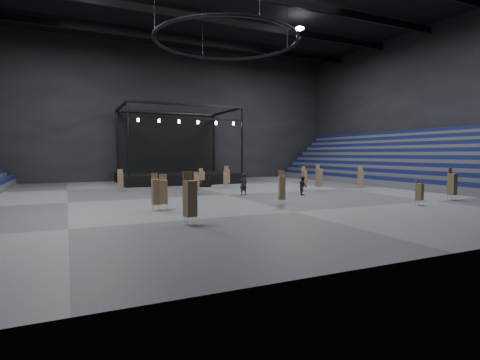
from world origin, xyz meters
name	(u,v)px	position (x,y,z in m)	size (l,w,h in m)	color
floor	(227,195)	(0.00, 0.00, 0.00)	(50.00, 50.00, 0.00)	#504F52
wall_back	(166,114)	(0.00, 21.00, 9.00)	(50.00, 0.20, 18.00)	black
wall_right	(430,105)	(25.00, 0.00, 9.00)	(0.20, 42.00, 18.00)	black
bleachers_right	(415,170)	(22.94, 0.00, 1.73)	(7.20, 40.00, 6.40)	#464648
stage	(176,171)	(0.00, 16.24, 1.45)	(14.00, 10.00, 9.20)	black
truss_ring	(226,41)	(0.00, 0.00, 13.00)	(12.30, 12.30, 5.15)	black
flight_case_left	(156,184)	(-3.97, 9.58, 0.34)	(1.03, 0.52, 0.69)	black
flight_case_mid	(205,183)	(0.85, 7.94, 0.38)	(1.15, 0.57, 0.76)	black
flight_case_right	(206,181)	(1.61, 9.92, 0.45)	(1.36, 0.68, 0.91)	black
chair_stack_0	(163,191)	(-7.04, -6.55, 1.20)	(0.57, 0.57, 2.27)	silver
chair_stack_1	(197,183)	(-2.23, 1.46, 1.03)	(0.49, 0.49, 1.95)	silver
chair_stack_2	(120,180)	(-7.97, 6.62, 1.13)	(0.51, 0.51, 2.10)	silver
chair_stack_3	(190,198)	(-7.01, -11.99, 1.38)	(0.64, 0.64, 2.66)	silver
chair_stack_4	(452,184)	(14.00, -10.81, 1.29)	(0.57, 0.57, 2.46)	silver
chair_stack_5	(156,191)	(-7.51, -6.43, 1.20)	(0.47, 0.47, 2.34)	silver
chair_stack_6	(319,177)	(9.48, -0.36, 1.31)	(0.53, 0.53, 2.55)	silver
chair_stack_7	(202,177)	(0.51, 8.01, 1.07)	(0.53, 0.53, 2.00)	silver
chair_stack_8	(361,178)	(12.92, -2.25, 1.23)	(0.61, 0.61, 2.39)	silver
chair_stack_9	(304,178)	(8.45, 0.61, 1.19)	(0.43, 0.43, 2.34)	silver
chair_stack_10	(227,176)	(2.98, 6.99, 1.20)	(0.53, 0.53, 2.25)	silver
chair_stack_11	(282,187)	(1.06, -7.38, 1.23)	(0.54, 0.54, 2.41)	silver
chair_stack_12	(419,191)	(9.55, -11.60, 0.96)	(0.51, 0.51, 1.79)	silver
chair_stack_13	(226,179)	(2.22, 5.48, 0.95)	(0.44, 0.44, 1.75)	silver
man_center	(243,184)	(1.21, -0.81, 0.94)	(0.69, 0.45, 1.88)	black
crew_member	(303,186)	(5.91, -2.89, 0.80)	(0.78, 0.61, 1.60)	black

